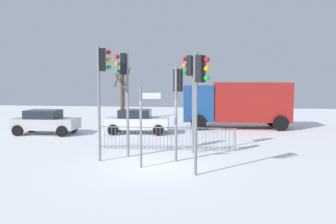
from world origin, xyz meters
TOP-DOWN VIEW (x-y plane):
  - ground_plane at (0.00, 0.00)m, footprint 60.00×60.00m
  - traffic_light_rear_right at (0.83, 1.02)m, footprint 0.38×0.54m
  - traffic_light_foreground_left at (-1.50, 1.45)m, footprint 0.56×0.35m
  - traffic_light_foreground_right at (1.84, -1.22)m, footprint 0.53×0.40m
  - traffic_light_mid_right at (-2.16, 0.59)m, footprint 0.53×0.40m
  - traffic_light_rear_left at (1.19, 2.71)m, footprint 0.56×0.36m
  - direction_sign_post at (-0.33, -0.32)m, footprint 0.77×0.26m
  - pedestrian_guard_railing at (-0.00, 3.26)m, footprint 6.49×0.33m
  - car_white_near at (-2.56, 8.25)m, footprint 3.94×2.22m
  - car_silver_far at (-7.95, 7.08)m, footprint 3.86×2.05m
  - delivery_truck at (3.62, 11.65)m, footprint 7.21×3.16m
  - bare_tree_left at (-5.56, 15.83)m, footprint 1.43×1.28m

SIDE VIEW (x-z plane):
  - ground_plane at x=0.00m, z-range 0.00..0.00m
  - pedestrian_guard_railing at x=0.00m, z-range 0.02..1.09m
  - car_white_near at x=-2.56m, z-range 0.03..1.50m
  - car_silver_far at x=-7.95m, z-range 0.03..1.50m
  - direction_sign_post at x=-0.33m, z-range 0.18..3.22m
  - delivery_truck at x=3.62m, z-range 0.19..3.29m
  - bare_tree_left at x=-5.56m, z-range -0.08..4.30m
  - traffic_light_rear_right at x=0.83m, z-range 0.89..4.69m
  - traffic_light_foreground_right at x=1.84m, z-range 0.98..5.16m
  - traffic_light_rear_left at x=1.19m, z-range 1.04..5.48m
  - traffic_light_foreground_left at x=-1.50m, z-range 1.04..5.53m
  - traffic_light_mid_right at x=-2.16m, z-range 1.07..5.69m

